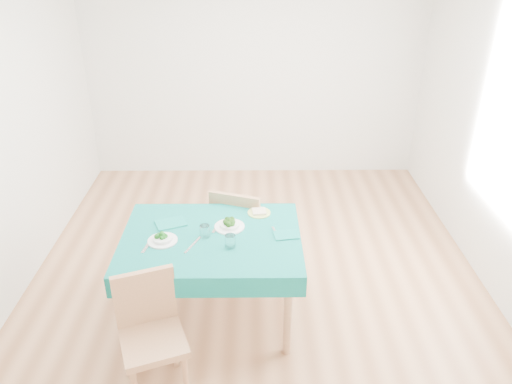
{
  "coord_description": "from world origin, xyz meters",
  "views": [
    {
      "loc": [
        -0.03,
        -3.64,
        2.74
      ],
      "look_at": [
        0.0,
        0.0,
        0.85
      ],
      "focal_mm": 35.0,
      "sensor_mm": 36.0,
      "label": 1
    }
  ],
  "objects_px": {
    "table": "(213,278)",
    "side_plate": "(259,213)",
    "bowl_far": "(229,223)",
    "chair_near": "(152,333)",
    "chair_far": "(243,215)",
    "bowl_near": "(162,237)"
  },
  "relations": [
    {
      "from": "bowl_far",
      "to": "bowl_near",
      "type": "bearing_deg",
      "value": -158.37
    },
    {
      "from": "bowl_near",
      "to": "bowl_far",
      "type": "distance_m",
      "value": 0.51
    },
    {
      "from": "chair_near",
      "to": "bowl_far",
      "type": "relative_size",
      "value": 4.34
    },
    {
      "from": "chair_near",
      "to": "bowl_near",
      "type": "height_order",
      "value": "chair_near"
    },
    {
      "from": "chair_near",
      "to": "chair_far",
      "type": "relative_size",
      "value": 0.91
    },
    {
      "from": "table",
      "to": "chair_far",
      "type": "height_order",
      "value": "chair_far"
    },
    {
      "from": "bowl_far",
      "to": "side_plate",
      "type": "bearing_deg",
      "value": 43.21
    },
    {
      "from": "bowl_far",
      "to": "side_plate",
      "type": "relative_size",
      "value": 1.25
    },
    {
      "from": "chair_near",
      "to": "bowl_near",
      "type": "distance_m",
      "value": 0.72
    },
    {
      "from": "bowl_near",
      "to": "chair_near",
      "type": "bearing_deg",
      "value": -88.82
    },
    {
      "from": "table",
      "to": "chair_near",
      "type": "relative_size",
      "value": 1.32
    },
    {
      "from": "chair_near",
      "to": "bowl_near",
      "type": "relative_size",
      "value": 4.61
    },
    {
      "from": "chair_near",
      "to": "chair_far",
      "type": "xyz_separation_m",
      "value": [
        0.56,
        1.4,
        0.05
      ]
    },
    {
      "from": "chair_near",
      "to": "bowl_far",
      "type": "bearing_deg",
      "value": 41.02
    },
    {
      "from": "bowl_far",
      "to": "table",
      "type": "bearing_deg",
      "value": -135.76
    },
    {
      "from": "table",
      "to": "side_plate",
      "type": "distance_m",
      "value": 0.63
    },
    {
      "from": "table",
      "to": "chair_near",
      "type": "xyz_separation_m",
      "value": [
        -0.33,
        -0.72,
        0.12
      ]
    },
    {
      "from": "table",
      "to": "bowl_near",
      "type": "height_order",
      "value": "bowl_near"
    },
    {
      "from": "chair_far",
      "to": "bowl_near",
      "type": "relative_size",
      "value": 5.09
    },
    {
      "from": "table",
      "to": "chair_far",
      "type": "relative_size",
      "value": 1.2
    },
    {
      "from": "bowl_far",
      "to": "chair_far",
      "type": "bearing_deg",
      "value": 80.48
    },
    {
      "from": "side_plate",
      "to": "table",
      "type": "bearing_deg",
      "value": -136.41
    }
  ]
}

